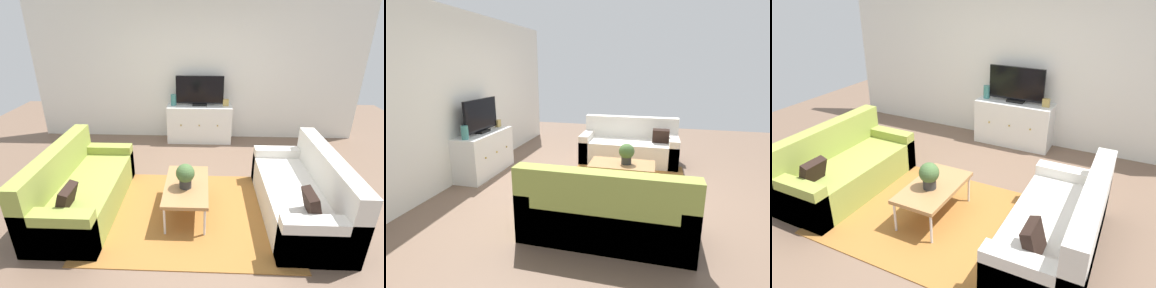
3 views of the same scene
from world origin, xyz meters
The scene contains 11 objects.
ground_plane centered at (0.00, 0.00, 0.00)m, with size 10.00×10.00×0.00m, color brown.
wall_back centered at (0.00, 2.55, 1.35)m, with size 6.40×0.12×2.70m, color silver.
area_rug centered at (0.00, -0.15, 0.01)m, with size 2.50×1.90×0.01m, color #9E662D.
couch_left_side centered at (-1.44, -0.10, 0.28)m, with size 0.84×1.83×0.85m.
couch_right_side centered at (1.44, -0.10, 0.28)m, with size 0.84×1.83×0.85m.
coffee_table centered at (-0.04, -0.12, 0.38)m, with size 0.54×0.97×0.42m.
potted_plant centered at (-0.05, -0.18, 0.59)m, with size 0.23×0.23×0.31m.
tv_console centered at (0.08, 2.27, 0.37)m, with size 1.25×0.47×0.73m.
flat_screen_tv centered at (0.08, 2.29, 1.02)m, with size 0.92×0.16×0.57m.
glass_vase centered at (-0.43, 2.27, 0.84)m, with size 0.11×0.11×0.21m, color teal.
mantel_clock centered at (0.59, 2.27, 0.80)m, with size 0.11×0.07×0.13m, color tan.
Camera 2 is at (-4.33, -0.54, 1.84)m, focal length 27.90 mm.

